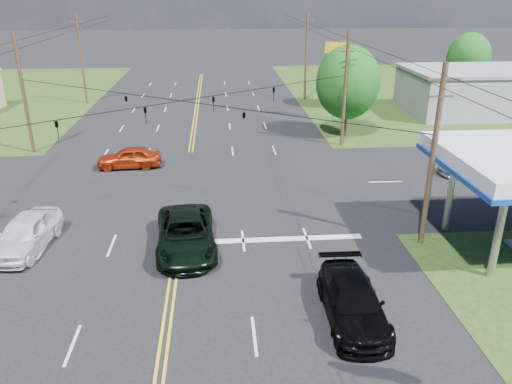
{
  "coord_description": "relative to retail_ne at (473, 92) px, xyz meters",
  "views": [
    {
      "loc": [
        2.3,
        -19.95,
        12.72
      ],
      "look_at": [
        4.36,
        6.0,
        2.01
      ],
      "focal_mm": 35.0,
      "sensor_mm": 36.0,
      "label": 1
    }
  ],
  "objects": [
    {
      "name": "pole_se",
      "position": [
        -17.0,
        -29.0,
        2.72
      ],
      "size": [
        1.6,
        0.28,
        9.5
      ],
      "color": "#432F1C",
      "rests_on": "ground"
    },
    {
      "name": "pole_ne",
      "position": [
        -17.0,
        -11.0,
        2.72
      ],
      "size": [
        1.6,
        0.28,
        9.5
      ],
      "color": "#432F1C",
      "rests_on": "ground"
    },
    {
      "name": "stop_bar",
      "position": [
        -25.0,
        -28.0,
        -2.2
      ],
      "size": [
        10.0,
        0.5,
        0.02
      ],
      "primitive_type": "cube",
      "color": "silver",
      "rests_on": "ground"
    },
    {
      "name": "pickup_white",
      "position": [
        -37.79,
        -28.0,
        -1.29
      ],
      "size": [
        2.83,
        5.56,
        1.81
      ],
      "primitive_type": "imported",
      "rotation": [
        0.0,
        0.0,
        -0.13
      ],
      "color": "silver",
      "rests_on": "ground"
    },
    {
      "name": "grass_ne",
      "position": [
        5.0,
        12.0,
        -2.2
      ],
      "size": [
        46.0,
        48.0,
        0.03
      ],
      "primitive_type": "cube",
      "color": "#1F3D13",
      "rests_on": "ground"
    },
    {
      "name": "polesign_ne",
      "position": [
        -15.85,
        -2.0,
        3.86
      ],
      "size": [
        2.16,
        0.64,
        7.82
      ],
      "color": "#A5A5AA",
      "rests_on": "ground"
    },
    {
      "name": "span_wire_signals",
      "position": [
        -30.0,
        -20.0,
        3.8
      ],
      "size": [
        26.0,
        18.0,
        1.13
      ],
      "color": "black",
      "rests_on": "ground"
    },
    {
      "name": "sedan_far",
      "position": [
        -8.93,
        -19.0,
        -1.4
      ],
      "size": [
        5.58,
        2.34,
        1.61
      ],
      "primitive_type": "imported",
      "rotation": [
        0.0,
        0.0,
        -1.59
      ],
      "color": "silver",
      "rests_on": "ground"
    },
    {
      "name": "retail_ne",
      "position": [
        0.0,
        0.0,
        0.0
      ],
      "size": [
        14.0,
        10.0,
        4.4
      ],
      "primitive_type": "cube",
      "color": "gray",
      "rests_on": "ground"
    },
    {
      "name": "pickup_dkgreen",
      "position": [
        -29.5,
        -28.68,
        -1.31
      ],
      "size": [
        3.4,
        6.61,
        1.79
      ],
      "primitive_type": "imported",
      "rotation": [
        0.0,
        0.0,
        0.07
      ],
      "color": "black",
      "rests_on": "ground"
    },
    {
      "name": "pole_nw",
      "position": [
        -43.0,
        -11.0,
        2.72
      ],
      "size": [
        1.6,
        0.28,
        9.5
      ],
      "color": "#432F1C",
      "rests_on": "ground"
    },
    {
      "name": "power_lines",
      "position": [
        -30.0,
        -22.0,
        6.4
      ],
      "size": [
        26.04,
        100.0,
        0.64
      ],
      "color": "black",
      "rests_on": "ground"
    },
    {
      "name": "suv_black",
      "position": [
        -22.39,
        -35.16,
        -1.38
      ],
      "size": [
        2.4,
        5.68,
        1.64
      ],
      "primitive_type": "imported",
      "rotation": [
        0.0,
        0.0,
        -0.02
      ],
      "color": "black",
      "rests_on": "ground"
    },
    {
      "name": "pole_right_far",
      "position": [
        -17.0,
        8.0,
        2.97
      ],
      "size": [
        1.6,
        0.28,
        10.0
      ],
      "color": "#432F1C",
      "rests_on": "ground"
    },
    {
      "name": "pole_left_far",
      "position": [
        -43.0,
        8.0,
        2.97
      ],
      "size": [
        1.6,
        0.28,
        10.0
      ],
      "color": "#432F1C",
      "rests_on": "ground"
    },
    {
      "name": "tree_far_r",
      "position": [
        4.0,
        10.0,
        2.34
      ],
      "size": [
        5.32,
        5.32,
        7.63
      ],
      "color": "#432F1C",
      "rests_on": "ground"
    },
    {
      "name": "tree_right_a",
      "position": [
        -16.0,
        -8.0,
        2.67
      ],
      "size": [
        5.7,
        5.7,
        8.18
      ],
      "color": "#432F1C",
      "rests_on": "ground"
    },
    {
      "name": "sedan_red",
      "position": [
        -34.44,
        -15.43,
        -1.39
      ],
      "size": [
        4.81,
        2.09,
        1.62
      ],
      "primitive_type": "imported",
      "rotation": [
        0.0,
        0.0,
        -1.53
      ],
      "color": "#A0270B",
      "rests_on": "ground"
    },
    {
      "name": "tree_right_b",
      "position": [
        -13.5,
        4.0,
        2.02
      ],
      "size": [
        4.94,
        4.94,
        7.09
      ],
      "color": "#432F1C",
      "rests_on": "ground"
    },
    {
      "name": "ground",
      "position": [
        -30.0,
        -20.0,
        -2.2
      ],
      "size": [
        280.0,
        280.0,
        0.0
      ],
      "primitive_type": "plane",
      "color": "black",
      "rests_on": "ground"
    }
  ]
}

